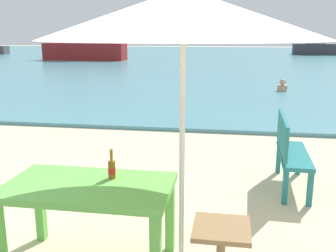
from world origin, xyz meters
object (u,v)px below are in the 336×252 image
object	(u,v)px
picnic_table_green	(89,196)
patio_umbrella	(183,15)
bench_teal_center	(289,148)
swimmer_person	(282,86)
boat_fishing_trawler	(84,49)
boat_cargo_ship	(320,48)
side_table_wood	(221,248)
beer_bottle_amber	(112,168)

from	to	relation	value
picnic_table_green	patio_umbrella	xyz separation A→B (m)	(0.79, -0.01, 1.47)
bench_teal_center	swimmer_person	size ratio (longest dim) A/B	2.96
patio_umbrella	picnic_table_green	bearing A→B (deg)	179.09
boat_fishing_trawler	boat_cargo_ship	bearing A→B (deg)	28.73
swimmer_person	boat_cargo_ship	world-z (taller)	boat_cargo_ship
side_table_wood	boat_fishing_trawler	bearing A→B (deg)	113.42
side_table_wood	boat_fishing_trawler	xyz separation A→B (m)	(-10.74, 24.78, 0.50)
picnic_table_green	boat_cargo_ship	distance (m)	35.96
swimmer_person	boat_fishing_trawler	distance (m)	18.73
boat_fishing_trawler	picnic_table_green	bearing A→B (deg)	-68.68
patio_umbrella	bench_teal_center	size ratio (longest dim) A/B	1.90
swimmer_person	boat_fishing_trawler	xyz separation A→B (m)	(-12.48, 13.96, 0.62)
swimmer_person	side_table_wood	bearing A→B (deg)	-99.14
picnic_table_green	bench_teal_center	world-z (taller)	bench_teal_center
boat_fishing_trawler	boat_cargo_ship	xyz separation A→B (m)	(18.57, 10.18, -0.15)
beer_bottle_amber	patio_umbrella	size ratio (longest dim) A/B	0.12
side_table_wood	swimmer_person	bearing A→B (deg)	80.86
bench_teal_center	boat_cargo_ship	distance (m)	33.46
patio_umbrella	boat_cargo_ship	size ratio (longest dim) A/B	0.48
picnic_table_green	swimmer_person	size ratio (longest dim) A/B	3.41
beer_bottle_amber	side_table_wood	distance (m)	1.12
patio_umbrella	beer_bottle_amber	bearing A→B (deg)	165.03
side_table_wood	bench_teal_center	distance (m)	2.40
bench_teal_center	boat_fishing_trawler	size ratio (longest dim) A/B	0.20
boat_fishing_trawler	patio_umbrella	bearing A→B (deg)	-67.12
beer_bottle_amber	boat_fishing_trawler	world-z (taller)	boat_fishing_trawler
boat_cargo_ship	bench_teal_center	bearing A→B (deg)	-102.15
picnic_table_green	bench_teal_center	xyz separation A→B (m)	(1.92, 2.11, -0.11)
beer_bottle_amber	side_table_wood	bearing A→B (deg)	-17.25
bench_teal_center	patio_umbrella	bearing A→B (deg)	-117.94
bench_teal_center	boat_cargo_ship	xyz separation A→B (m)	(7.04, 32.71, 0.17)
bench_teal_center	swimmer_person	bearing A→B (deg)	83.71
patio_umbrella	boat_fishing_trawler	bearing A→B (deg)	112.88
patio_umbrella	bench_teal_center	distance (m)	2.88
bench_teal_center	boat_fishing_trawler	xyz separation A→B (m)	(-11.53, 22.53, 0.32)
swimmer_person	boat_fishing_trawler	size ratio (longest dim) A/B	0.07
boat_fishing_trawler	side_table_wood	bearing A→B (deg)	-66.58
picnic_table_green	boat_fishing_trawler	bearing A→B (deg)	111.32
swimmer_person	picnic_table_green	bearing A→B (deg)	-105.00
beer_bottle_amber	side_table_wood	world-z (taller)	beer_bottle_amber
picnic_table_green	patio_umbrella	distance (m)	1.67
swimmer_person	boat_fishing_trawler	world-z (taller)	boat_fishing_trawler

